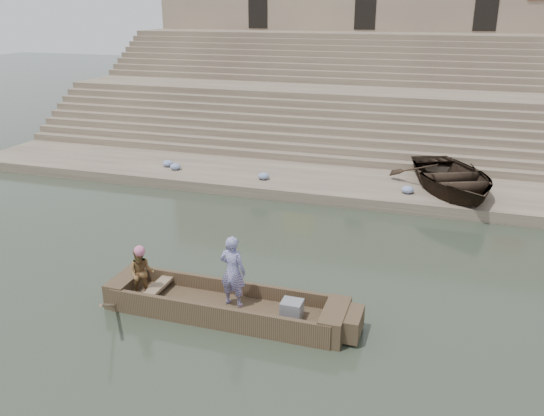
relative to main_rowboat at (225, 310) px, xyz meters
The scene contains 13 objects.
ground 2.10m from the main_rowboat, 67.95° to the left, with size 120.00×120.00×0.00m, color #252E22.
lower_landing 9.97m from the main_rowboat, 85.48° to the left, with size 32.00×4.00×0.40m, color gray.
mid_landing 17.51m from the main_rowboat, 87.42° to the left, with size 32.00×3.00×2.80m, color gray.
upper_landing 24.58m from the main_rowboat, 88.16° to the left, with size 32.00×3.00×5.20m, color gray.
ghat_steps 19.22m from the main_rowboat, 87.64° to the left, with size 32.00×11.00×5.20m.
building_wall 28.98m from the main_rowboat, 88.41° to the left, with size 32.00×5.07×11.20m.
main_rowboat is the anchor object (origin of this frame).
rowboat_trim 0.28m from the main_rowboat, ahead, with size 6.04×2.63×1.92m.
standing_man 0.98m from the main_rowboat, 38.20° to the left, with size 0.62×0.41×1.70m, color navy.
rowing_man 2.14m from the main_rowboat, behind, with size 0.61×0.47×1.25m, color #25702B.
television 1.61m from the main_rowboat, ahead, with size 0.46×0.42×0.40m.
beached_rowboat 10.93m from the main_rowboat, 64.19° to the left, with size 3.61×5.05×1.05m, color #2D2116.
cloth_bundles 9.66m from the main_rowboat, 92.38° to the left, with size 16.36×2.52×0.26m.
Camera 1 is at (3.67, -12.26, 6.69)m, focal length 36.71 mm.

